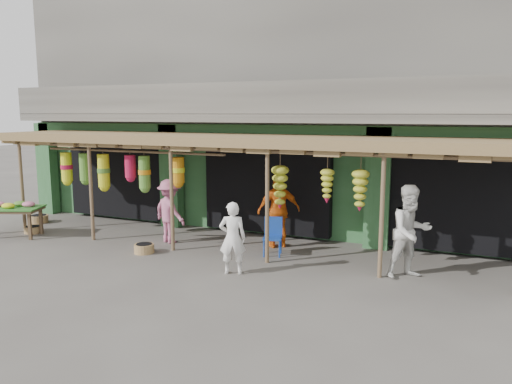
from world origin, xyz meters
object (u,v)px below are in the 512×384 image
at_px(blue_chair, 273,234).
at_px(person_vendor, 279,211).
at_px(flower_table, 12,209).
at_px(person_right, 411,232).
at_px(person_shopper, 170,211).
at_px(person_front, 233,238).

distance_m(blue_chair, person_vendor, 0.82).
relative_size(flower_table, person_right, 0.95).
bearing_deg(blue_chair, flower_table, 173.86).
height_order(blue_chair, person_vendor, person_vendor).
xyz_separation_m(person_vendor, person_shopper, (-2.74, -0.72, -0.11)).
bearing_deg(person_right, flower_table, 144.00).
bearing_deg(person_front, person_vendor, -113.96).
height_order(person_front, person_vendor, person_vendor).
xyz_separation_m(flower_table, person_shopper, (4.25, 1.23, 0.06)).
relative_size(flower_table, person_shopper, 1.10).
xyz_separation_m(person_front, person_vendor, (0.10, 2.35, 0.17)).
height_order(flower_table, person_front, person_front).
relative_size(blue_chair, person_shopper, 0.54).
height_order(flower_table, person_vendor, person_vendor).
height_order(person_vendor, person_shopper, person_vendor).
distance_m(person_right, person_shopper, 6.05).
relative_size(flower_table, person_front, 1.19).
bearing_deg(person_vendor, person_right, 123.02).
bearing_deg(person_vendor, flower_table, -23.13).
bearing_deg(flower_table, person_right, -17.79).
distance_m(flower_table, person_front, 6.91).
bearing_deg(person_right, person_front, 159.61).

